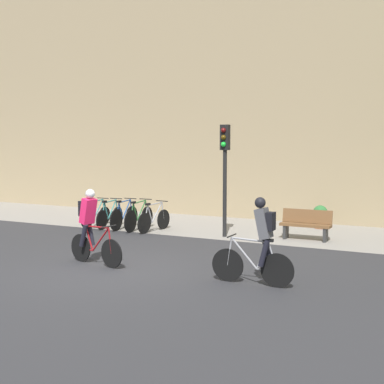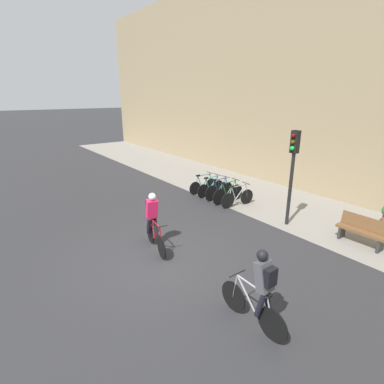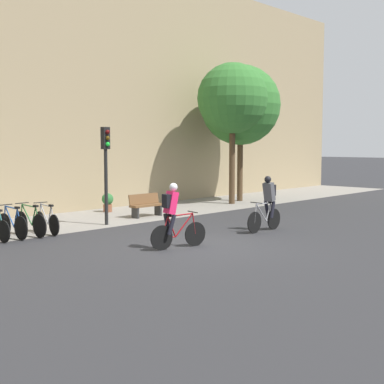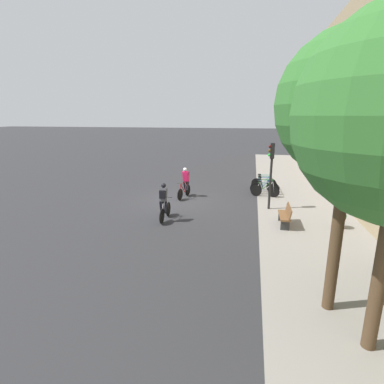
# 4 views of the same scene
# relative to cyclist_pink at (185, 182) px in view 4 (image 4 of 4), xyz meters

# --- Properties ---
(ground) EXTENTS (200.00, 200.00, 0.00)m
(ground) POSITION_rel_cyclist_pink_xyz_m (0.75, -0.29, -0.95)
(ground) COLOR #2B2B2D
(kerb_strip) EXTENTS (44.00, 4.50, 0.01)m
(kerb_strip) POSITION_rel_cyclist_pink_xyz_m (0.75, 6.46, -0.94)
(kerb_strip) COLOR gray
(kerb_strip) RESTS_ON ground
(building_facade) EXTENTS (44.00, 0.60, 10.90)m
(building_facade) POSITION_rel_cyclist_pink_xyz_m (0.75, 9.01, 4.50)
(building_facade) COLOR #9E8966
(building_facade) RESTS_ON ground
(cyclist_pink) EXTENTS (1.72, 0.57, 1.77)m
(cyclist_pink) POSITION_rel_cyclist_pink_xyz_m (0.00, 0.00, 0.00)
(cyclist_pink) COLOR black
(cyclist_pink) RESTS_ON ground
(cyclist_grey) EXTENTS (1.75, 0.46, 1.78)m
(cyclist_grey) POSITION_rel_cyclist_pink_xyz_m (4.24, -0.05, 0.00)
(cyclist_grey) COLOR black
(cyclist_grey) RESTS_ON ground
(parked_bike_0) EXTENTS (0.46, 1.62, 0.95)m
(parked_bike_0) POSITION_rel_cyclist_pink_xyz_m (-3.33, 4.64, -0.56)
(parked_bike_0) COLOR black
(parked_bike_0) RESTS_ON ground
(parked_bike_1) EXTENTS (0.46, 1.66, 0.96)m
(parked_bike_1) POSITION_rel_cyclist_pink_xyz_m (-2.75, 4.64, -0.55)
(parked_bike_1) COLOR black
(parked_bike_1) RESTS_ON ground
(parked_bike_2) EXTENTS (0.46, 1.67, 0.99)m
(parked_bike_2) POSITION_rel_cyclist_pink_xyz_m (-2.17, 4.64, -0.53)
(parked_bike_2) COLOR black
(parked_bike_2) RESTS_ON ground
(parked_bike_3) EXTENTS (0.46, 1.77, 0.99)m
(parked_bike_3) POSITION_rel_cyclist_pink_xyz_m (-1.59, 4.64, -0.53)
(parked_bike_3) COLOR black
(parked_bike_3) RESTS_ON ground
(parked_bike_4) EXTENTS (0.46, 1.68, 0.96)m
(parked_bike_4) POSITION_rel_cyclist_pink_xyz_m (-1.02, 4.64, -0.55)
(parked_bike_4) COLOR black
(parked_bike_4) RESTS_ON ground
(traffic_light_pole) EXTENTS (0.26, 0.30, 3.39)m
(traffic_light_pole) POSITION_rel_cyclist_pink_xyz_m (1.40, 4.75, 1.42)
(traffic_light_pole) COLOR black
(traffic_light_pole) RESTS_ON ground
(bench) EXTENTS (1.48, 0.44, 0.89)m
(bench) POSITION_rel_cyclist_pink_xyz_m (3.76, 5.34, -0.48)
(bench) COLOR brown
(bench) RESTS_ON ground
(street_tree_0) EXTENTS (3.29, 3.29, 6.59)m
(street_tree_0) POSITION_rel_cyclist_pink_xyz_m (9.60, 5.84, 3.97)
(street_tree_0) COLOR #4C3823
(street_tree_0) RESTS_ON ground
(potted_plant) EXTENTS (0.48, 0.48, 0.78)m
(potted_plant) POSITION_rel_cyclist_pink_xyz_m (3.64, 7.62, -0.51)
(potted_plant) COLOR brown
(potted_plant) RESTS_ON ground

